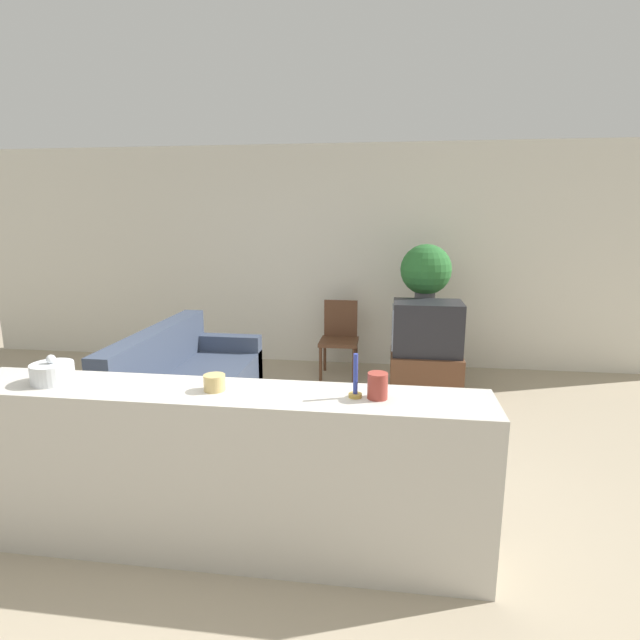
{
  "coord_description": "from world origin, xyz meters",
  "views": [
    {
      "loc": [
        0.89,
        -2.77,
        1.88
      ],
      "look_at": [
        0.23,
        2.01,
        0.85
      ],
      "focal_mm": 28.0,
      "sensor_mm": 36.0,
      "label": 1
    }
  ],
  "objects_px": {
    "television": "(427,328)",
    "wooden_chair": "(340,335)",
    "couch": "(187,391)",
    "potted_plant": "(426,271)",
    "decorative_bowl": "(52,373)"
  },
  "relations": [
    {
      "from": "couch",
      "to": "decorative_bowl",
      "type": "distance_m",
      "value": 1.77
    },
    {
      "from": "wooden_chair",
      "to": "potted_plant",
      "type": "height_order",
      "value": "potted_plant"
    },
    {
      "from": "television",
      "to": "potted_plant",
      "type": "xyz_separation_m",
      "value": [
        0.0,
        0.47,
        0.54
      ]
    },
    {
      "from": "couch",
      "to": "television",
      "type": "xyz_separation_m",
      "value": [
        2.18,
        1.03,
        0.42
      ]
    },
    {
      "from": "couch",
      "to": "decorative_bowl",
      "type": "xyz_separation_m",
      "value": [
        -0.08,
        -1.62,
        0.7
      ]
    },
    {
      "from": "television",
      "to": "wooden_chair",
      "type": "height_order",
      "value": "television"
    },
    {
      "from": "wooden_chair",
      "to": "decorative_bowl",
      "type": "height_order",
      "value": "decorative_bowl"
    },
    {
      "from": "potted_plant",
      "to": "wooden_chair",
      "type": "bearing_deg",
      "value": 172.66
    },
    {
      "from": "television",
      "to": "decorative_bowl",
      "type": "height_order",
      "value": "decorative_bowl"
    },
    {
      "from": "couch",
      "to": "potted_plant",
      "type": "xyz_separation_m",
      "value": [
        2.18,
        1.5,
        0.96
      ]
    },
    {
      "from": "television",
      "to": "wooden_chair",
      "type": "xyz_separation_m",
      "value": [
        -0.96,
        0.59,
        -0.25
      ]
    },
    {
      "from": "couch",
      "to": "television",
      "type": "distance_m",
      "value": 2.45
    },
    {
      "from": "television",
      "to": "wooden_chair",
      "type": "distance_m",
      "value": 1.15
    },
    {
      "from": "television",
      "to": "wooden_chair",
      "type": "relative_size",
      "value": 0.81
    },
    {
      "from": "couch",
      "to": "potted_plant",
      "type": "relative_size",
      "value": 2.85
    }
  ]
}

